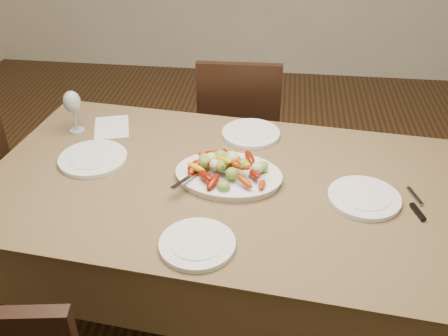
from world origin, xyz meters
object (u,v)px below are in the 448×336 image
dining_table (224,254)px  plate_left (93,159)px  plate_near (197,244)px  chair_far (240,131)px  plate_far (251,134)px  wine_glass (73,110)px  serving_platter (229,177)px  plate_right (364,198)px

dining_table → plate_left: plate_left is taller
dining_table → plate_left: bearing=171.6°
dining_table → plate_near: plate_near is taller
chair_far → plate_left: (-0.52, -0.82, 0.29)m
plate_far → plate_near: 0.74m
plate_far → dining_table: bearing=-101.6°
chair_far → plate_near: chair_far is taller
wine_glass → serving_platter: bearing=-22.1°
dining_table → wine_glass: (-0.70, 0.31, 0.48)m
plate_right → plate_far: size_ratio=1.03×
dining_table → chair_far: bearing=91.4°
plate_far → serving_platter: bearing=-99.7°
dining_table → serving_platter: 0.39m
plate_near → plate_far: bearing=81.1°
chair_far → plate_far: 0.62m
dining_table → plate_far: plate_far is taller
plate_left → plate_right: (1.06, -0.13, 0.00)m
plate_far → plate_near: same height
plate_right → plate_near: same height
plate_right → plate_far: 0.61m
plate_near → wine_glass: wine_glass is taller
serving_platter → plate_left: serving_platter is taller
dining_table → chair_far: 0.91m
plate_left → plate_near: (0.50, -0.45, 0.00)m
plate_far → plate_left: bearing=-155.5°
plate_right → plate_far: (-0.44, 0.42, 0.00)m
chair_far → plate_right: bearing=117.2°
dining_table → plate_left: 0.67m
plate_right → wine_glass: 1.27m
dining_table → plate_left: (-0.55, 0.08, 0.39)m
plate_left → plate_right: 1.07m
dining_table → plate_near: (-0.04, -0.37, 0.39)m
dining_table → plate_far: 0.54m
serving_platter → plate_right: (0.50, -0.07, -0.00)m
serving_platter → plate_far: (0.06, 0.34, -0.00)m
plate_right → wine_glass: wine_glass is taller
plate_far → plate_near: (-0.11, -0.73, 0.00)m
dining_table → wine_glass: 0.90m
chair_far → plate_near: (-0.02, -1.27, 0.29)m
plate_far → wine_glass: (-0.77, -0.05, 0.09)m
plate_left → wine_glass: bearing=124.1°
plate_right → serving_platter: bearing=171.9°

